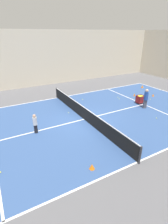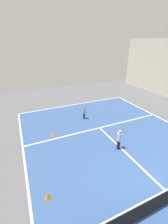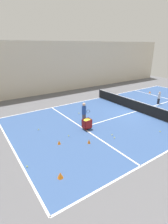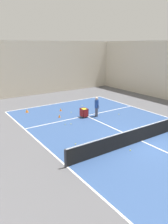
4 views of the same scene
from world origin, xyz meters
name	(u,v)px [view 2 (image 2 of 4)]	position (x,y,z in m)	size (l,w,h in m)	color
line_baseline_near	(75,104)	(0.00, -10.95, 0.01)	(10.60, 0.10, 0.00)	white
line_service_near	(100,128)	(0.00, -6.03, 0.01)	(10.60, 0.10, 0.00)	white
player_near_baseline	(84,112)	(0.45, -7.79, 0.63)	(0.29, 0.55, 1.11)	#2D3351
child_midcourt	(119,138)	(0.18, -3.53, 0.73)	(0.32, 0.32, 1.28)	black
training_cone_3	(47,195)	(4.61, -2.16, 0.14)	(0.26, 0.26, 0.26)	orange
training_cone_4	(54,134)	(3.31, -6.44, 0.13)	(0.28, 0.28, 0.25)	orange
tennis_ball_5	(84,109)	(-0.27, -9.47, 0.04)	(0.07, 0.07, 0.07)	yellow
tennis_ball_6	(119,112)	(-2.84, -7.55, 0.04)	(0.07, 0.07, 0.07)	yellow
tennis_ball_8	(63,138)	(2.80, -5.88, 0.04)	(0.07, 0.07, 0.07)	yellow
tennis_ball_9	(149,120)	(-4.21, -5.41, 0.04)	(0.07, 0.07, 0.07)	yellow
tennis_ball_10	(96,102)	(-2.10, -10.53, 0.04)	(0.07, 0.07, 0.07)	yellow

